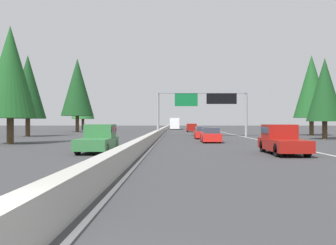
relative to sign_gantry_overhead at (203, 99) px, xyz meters
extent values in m
plane|color=#38383A|center=(10.36, 6.03, -5.20)|extent=(320.00, 320.00, 0.00)
cube|color=#ADAAA3|center=(30.36, 6.33, -4.75)|extent=(180.00, 0.56, 0.90)
cube|color=silver|center=(20.36, -5.49, -5.20)|extent=(160.00, 0.16, 0.01)
cube|color=silver|center=(20.36, 5.78, -5.20)|extent=(160.00, 0.16, 0.01)
cylinder|color=gray|center=(0.04, 6.33, -2.18)|extent=(0.36, 0.36, 6.04)
cylinder|color=gray|center=(0.04, -5.99, -2.18)|extent=(0.36, 0.36, 6.04)
cube|color=gray|center=(0.04, 0.17, 1.09)|extent=(0.50, 12.32, 0.50)
cube|color=#0C602D|center=(-0.11, 2.39, -0.01)|extent=(0.12, 3.20, 1.90)
cube|color=black|center=(-0.11, -2.54, 0.09)|extent=(0.16, 4.20, 1.50)
cube|color=maroon|center=(-29.77, -2.81, -4.59)|extent=(5.60, 2.00, 0.70)
cube|color=maroon|center=(-28.76, -2.81, -3.79)|extent=(2.24, 1.84, 0.90)
cube|color=#2D3847|center=(-28.76, -2.81, -3.70)|extent=(2.02, 1.92, 0.41)
cylinder|color=black|center=(-27.92, -1.95, -4.80)|extent=(0.80, 0.28, 0.80)
cylinder|color=black|center=(-27.92, -3.67, -4.80)|extent=(0.80, 0.28, 0.80)
cylinder|color=black|center=(-31.62, -1.95, -4.80)|extent=(0.80, 0.28, 0.80)
cylinder|color=black|center=(-31.62, -3.67, -4.80)|extent=(0.80, 0.28, 0.80)
cube|color=red|center=(-7.01, 0.67, -4.67)|extent=(4.40, 1.80, 0.76)
cube|color=#2D3847|center=(-7.23, 0.67, -4.01)|extent=(2.46, 1.51, 0.56)
cylinder|color=black|center=(-5.60, 1.46, -4.88)|extent=(0.64, 0.22, 0.64)
cylinder|color=black|center=(-5.60, -0.12, -4.88)|extent=(0.64, 0.22, 0.64)
cylinder|color=black|center=(-8.42, 1.46, -4.88)|extent=(0.64, 0.22, 0.64)
cylinder|color=black|center=(-8.42, -0.12, -4.88)|extent=(0.64, 0.22, 0.64)
cube|color=maroon|center=(25.92, 0.54, -4.23)|extent=(5.00, 1.95, 1.44)
cube|color=#2D3847|center=(23.62, 0.54, -3.98)|extent=(0.08, 1.48, 0.56)
cylinder|color=black|center=(27.62, 1.40, -4.85)|extent=(0.70, 0.24, 0.70)
cylinder|color=black|center=(27.62, -0.31, -4.85)|extent=(0.70, 0.24, 0.70)
cylinder|color=black|center=(24.22, 1.40, -4.85)|extent=(0.70, 0.24, 0.70)
cylinder|color=black|center=(24.22, -0.31, -4.85)|extent=(0.70, 0.24, 0.70)
cube|color=white|center=(52.72, 4.03, -3.55)|extent=(11.50, 2.50, 2.90)
cube|color=#2D3847|center=(52.72, 4.03, -3.19)|extent=(11.04, 2.55, 0.84)
cylinder|color=black|center=(56.74, 5.13, -4.70)|extent=(1.00, 0.30, 1.00)
cylinder|color=black|center=(56.74, 2.93, -4.70)|extent=(1.00, 0.30, 1.00)
cylinder|color=black|center=(48.69, 5.13, -4.70)|extent=(1.00, 0.30, 1.00)
cylinder|color=black|center=(48.69, 2.93, -4.70)|extent=(1.00, 0.30, 1.00)
cube|color=red|center=(-15.58, 0.44, -4.67)|extent=(4.40, 1.80, 0.76)
cube|color=#2D3847|center=(-15.80, 0.44, -4.01)|extent=(2.46, 1.51, 0.56)
cylinder|color=black|center=(-14.17, 1.23, -4.88)|extent=(0.64, 0.22, 0.64)
cylinder|color=black|center=(-14.17, -0.35, -4.88)|extent=(0.64, 0.22, 0.64)
cylinder|color=black|center=(-16.98, 1.23, -4.88)|extent=(0.64, 0.22, 0.64)
cylinder|color=black|center=(-16.98, -0.35, -4.88)|extent=(0.64, 0.22, 0.64)
cube|color=#2D6B38|center=(-28.49, 9.11, -4.59)|extent=(5.60, 2.00, 0.70)
cube|color=#2D6B38|center=(-27.48, 9.11, -3.79)|extent=(2.24, 1.84, 0.90)
cube|color=#2D3847|center=(-27.48, 9.11, -3.70)|extent=(2.02, 1.92, 0.41)
cylinder|color=black|center=(-26.64, 9.97, -4.80)|extent=(0.80, 0.28, 0.80)
cylinder|color=black|center=(-26.64, 8.25, -4.80)|extent=(0.80, 0.28, 0.80)
cylinder|color=black|center=(-30.34, 9.97, -4.80)|extent=(0.80, 0.28, 0.80)
cylinder|color=black|center=(-30.34, 8.25, -4.80)|extent=(0.80, 0.28, 0.80)
cylinder|color=#4C3823|center=(-8.29, -13.67, -4.15)|extent=(0.59, 0.59, 2.11)
cone|color=#143D19|center=(-8.29, -13.67, 0.64)|extent=(4.21, 4.21, 7.47)
cylinder|color=#4C3823|center=(4.68, -16.69, -3.86)|extent=(0.65, 0.65, 2.68)
cone|color=#194C1E|center=(4.68, -16.69, 2.23)|extent=(5.36, 5.36, 9.50)
cylinder|color=#4C3823|center=(-18.88, 19.09, -4.01)|extent=(0.62, 0.62, 2.39)
cone|color=#194C1E|center=(-18.88, 19.09, 1.44)|extent=(4.79, 4.79, 8.49)
cylinder|color=#4C3823|center=(-0.36, 24.58, -3.95)|extent=(0.63, 0.63, 2.51)
cone|color=#143D19|center=(-0.36, 24.58, 1.76)|extent=(5.02, 5.02, 8.90)
cylinder|color=#4C3823|center=(24.24, 23.85, -3.56)|extent=(0.72, 0.72, 3.29)
cone|color=#143D19|center=(24.24, 23.85, 3.93)|extent=(6.59, 6.59, 11.68)
cylinder|color=#4C3823|center=(41.73, 26.89, -3.80)|extent=(0.67, 0.67, 2.81)
cone|color=#236028|center=(41.73, 26.89, 2.58)|extent=(5.62, 5.62, 9.96)
camera|label=1|loc=(-54.03, 3.98, -3.19)|focal=41.32mm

